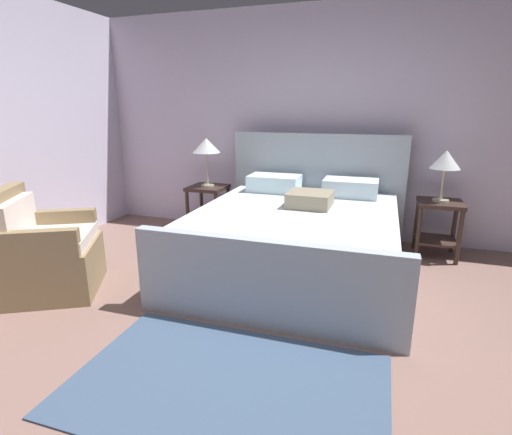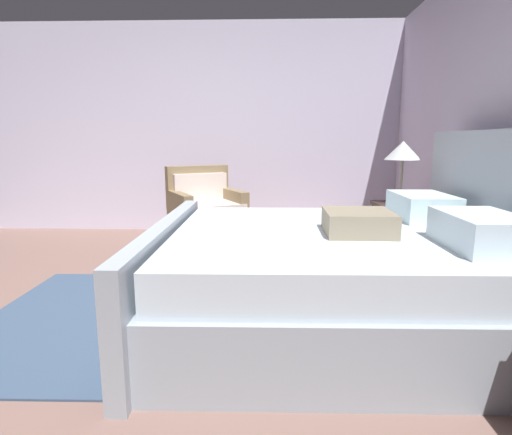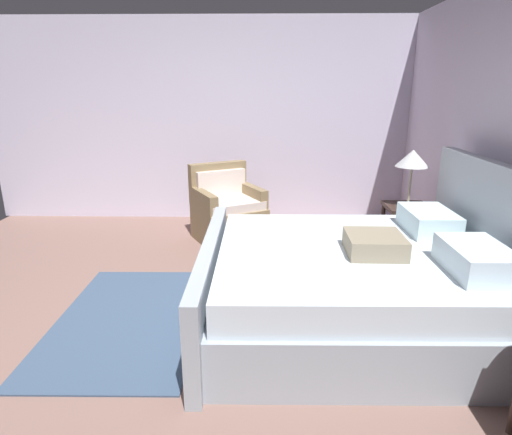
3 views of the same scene
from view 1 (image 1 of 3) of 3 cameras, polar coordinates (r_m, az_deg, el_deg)
name	(u,v)px [view 1 (image 1 of 3)]	position (r m, az deg, el deg)	size (l,w,h in m)	color
ground_plane	(272,375)	(2.54, 2.35, -21.79)	(6.10, 5.57, 0.02)	#826157
wall_back	(342,125)	(4.82, 12.34, 12.90)	(6.22, 0.12, 2.65)	silver
bed	(298,235)	(3.80, 6.07, -2.53)	(2.00, 2.23, 1.25)	#A2AEBA
nightstand_right	(438,220)	(4.51, 24.88, -0.29)	(0.44, 0.44, 0.60)	#382720
table_lamp_right	(446,161)	(4.40, 25.80, 7.37)	(0.29, 0.29, 0.52)	#B7B293
nightstand_left	(208,202)	(4.91, -6.94, 2.29)	(0.44, 0.44, 0.60)	#382720
table_lamp_left	(206,147)	(4.80, -7.20, 10.14)	(0.33, 0.33, 0.58)	#B7B293
armchair	(44,253)	(3.77, -28.37, -4.58)	(0.99, 0.98, 0.90)	#8B7450
area_rug	(227,385)	(2.45, -4.24, -23.00)	(1.79, 1.12, 0.01)	#3C506C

